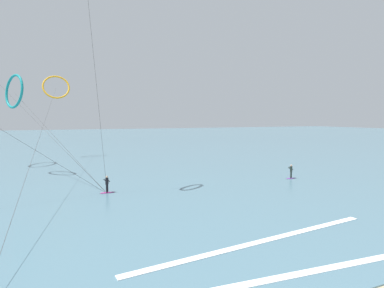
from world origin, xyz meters
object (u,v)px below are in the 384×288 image
at_px(kite_teal, 14,91).
at_px(kite_amber, 56,87).
at_px(surfer_magenta, 107,185).
at_px(surfer_violet, 291,172).

bearing_deg(kite_teal, kite_amber, 133.97).
bearing_deg(kite_amber, kite_teal, -107.03).
xyz_separation_m(surfer_magenta, kite_amber, (-4.42, 31.27, 12.21)).
bearing_deg(kite_amber, surfer_magenta, -83.96).
bearing_deg(kite_amber, surfer_violet, -53.43).
xyz_separation_m(surfer_magenta, kite_teal, (-9.15, 13.65, 9.93)).
distance_m(surfer_magenta, kite_teal, 19.20).
xyz_separation_m(kite_amber, kite_teal, (-4.73, -17.62, -2.28)).
relative_size(surfer_magenta, kite_amber, 0.03).
height_order(kite_amber, kite_teal, kite_amber).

